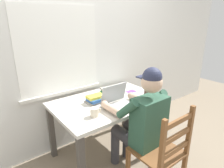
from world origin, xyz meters
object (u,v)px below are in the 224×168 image
object	(u,v)px
desk	(109,108)
coffee_mug_dark	(147,94)
coffee_mug_white	(95,112)
book_stack_side	(95,99)
seated_person	(141,120)
landscape_photo_print	(131,91)
wooden_chair	(162,153)
laptop	(119,101)
book_stack_main	(108,91)
computer_mouse	(139,100)

from	to	relation	value
desk	coffee_mug_dark	size ratio (longest dim) A/B	10.57
coffee_mug_white	book_stack_side	xyz separation A→B (m)	(0.18, 0.28, -0.00)
seated_person	coffee_mug_white	distance (m)	0.47
landscape_photo_print	book_stack_side	bearing A→B (deg)	179.30
seated_person	wooden_chair	world-z (taller)	seated_person
laptop	desk	bearing A→B (deg)	91.81
book_stack_side	book_stack_main	bearing A→B (deg)	24.79
wooden_chair	coffee_mug_dark	world-z (taller)	wooden_chair
laptop	landscape_photo_print	distance (m)	0.48
seated_person	book_stack_side	world-z (taller)	seated_person
seated_person	coffee_mug_white	size ratio (longest dim) A/B	10.15
desk	coffee_mug_white	bearing A→B (deg)	-146.96
seated_person	landscape_photo_print	xyz separation A→B (m)	(0.38, 0.55, 0.04)
laptop	computer_mouse	xyz separation A→B (m)	(0.26, -0.06, -0.04)
wooden_chair	book_stack_side	distance (m)	0.90
desk	laptop	xyz separation A→B (m)	(0.01, -0.18, 0.15)
wooden_chair	coffee_mug_white	size ratio (longest dim) A/B	7.63
wooden_chair	computer_mouse	size ratio (longest dim) A/B	9.25
desk	wooden_chair	size ratio (longest dim) A/B	1.37
coffee_mug_dark	seated_person	bearing A→B (deg)	-144.91
book_stack_main	book_stack_side	world-z (taller)	book_stack_side
seated_person	coffee_mug_white	bearing A→B (deg)	142.88
laptop	coffee_mug_white	world-z (taller)	laptop
wooden_chair	coffee_mug_dark	distance (m)	0.73
desk	landscape_photo_print	xyz separation A→B (m)	(0.41, 0.06, 0.09)
seated_person	wooden_chair	size ratio (longest dim) A/B	1.33
desk	laptop	world-z (taller)	laptop
wooden_chair	book_stack_main	distance (m)	1.01
desk	book_stack_side	bearing A→B (deg)	156.60
book_stack_side	landscape_photo_print	world-z (taller)	book_stack_side
coffee_mug_white	seated_person	bearing A→B (deg)	-37.12
book_stack_main	desk	bearing A→B (deg)	-125.90
desk	book_stack_side	world-z (taller)	book_stack_side
laptop	computer_mouse	bearing A→B (deg)	-12.77
coffee_mug_white	book_stack_side	bearing A→B (deg)	56.44
seated_person	landscape_photo_print	bearing A→B (deg)	55.75
seated_person	book_stack_main	size ratio (longest dim) A/B	6.10
laptop	book_stack_main	world-z (taller)	laptop
landscape_photo_print	coffee_mug_dark	bearing A→B (deg)	-90.46
computer_mouse	wooden_chair	bearing A→B (deg)	-112.91
wooden_chair	coffee_mug_white	xyz separation A→B (m)	(-0.36, 0.56, 0.31)
coffee_mug_white	landscape_photo_print	size ratio (longest dim) A/B	0.93
computer_mouse	seated_person	bearing A→B (deg)	-131.63
coffee_mug_dark	landscape_photo_print	size ratio (longest dim) A/B	0.92
desk	book_stack_main	xyz separation A→B (m)	(0.14, 0.19, 0.13)
laptop	book_stack_side	world-z (taller)	laptop
computer_mouse	book_stack_main	bearing A→B (deg)	105.91
laptop	book_stack_main	bearing A→B (deg)	70.01
coffee_mug_white	book_stack_side	size ratio (longest dim) A/B	0.59
desk	book_stack_side	distance (m)	0.21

